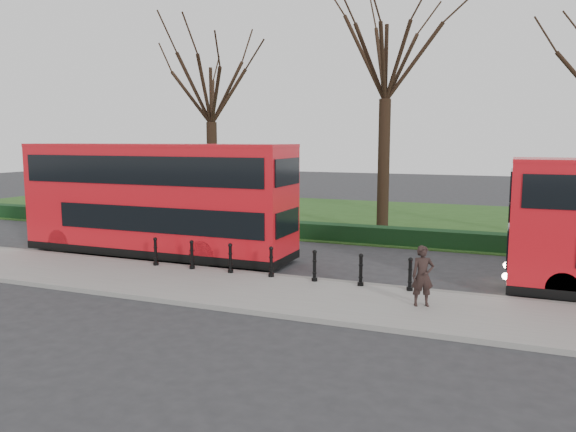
% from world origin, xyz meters
% --- Properties ---
extents(ground, '(120.00, 120.00, 0.00)m').
position_xyz_m(ground, '(0.00, 0.00, 0.00)').
color(ground, '#28282B').
rests_on(ground, ground).
extents(pavement, '(60.00, 4.00, 0.15)m').
position_xyz_m(pavement, '(0.00, -3.00, 0.07)').
color(pavement, gray).
rests_on(pavement, ground).
extents(kerb, '(60.00, 0.25, 0.16)m').
position_xyz_m(kerb, '(0.00, -1.00, 0.07)').
color(kerb, slate).
rests_on(kerb, ground).
extents(grass_verge, '(60.00, 18.00, 0.06)m').
position_xyz_m(grass_verge, '(0.00, 15.00, 0.03)').
color(grass_verge, '#244517').
rests_on(grass_verge, ground).
extents(hedge, '(60.00, 0.90, 0.80)m').
position_xyz_m(hedge, '(0.00, 6.80, 0.40)').
color(hedge, black).
rests_on(hedge, ground).
extents(yellow_line_outer, '(60.00, 0.10, 0.01)m').
position_xyz_m(yellow_line_outer, '(0.00, -0.70, 0.01)').
color(yellow_line_outer, yellow).
rests_on(yellow_line_outer, ground).
extents(yellow_line_inner, '(60.00, 0.10, 0.01)m').
position_xyz_m(yellow_line_inner, '(0.00, -0.50, 0.01)').
color(yellow_line_inner, yellow).
rests_on(yellow_line_inner, ground).
extents(tree_left, '(6.71, 6.71, 10.49)m').
position_xyz_m(tree_left, '(-8.00, 10.00, 7.62)').
color(tree_left, black).
rests_on(tree_left, ground).
extents(tree_mid, '(7.93, 7.93, 12.39)m').
position_xyz_m(tree_mid, '(2.00, 10.00, 9.01)').
color(tree_mid, black).
rests_on(tree_mid, ground).
extents(bollard_row, '(9.54, 0.15, 1.00)m').
position_xyz_m(bollard_row, '(0.71, -1.35, 0.65)').
color(bollard_row, black).
rests_on(bollard_row, pavement).
extents(bus_lead, '(11.59, 2.66, 4.61)m').
position_xyz_m(bus_lead, '(-5.31, 0.67, 2.32)').
color(bus_lead, red).
rests_on(bus_lead, ground).
extents(pedestrian, '(0.74, 0.62, 1.72)m').
position_xyz_m(pedestrian, '(6.00, -2.82, 1.01)').
color(pedestrian, black).
rests_on(pedestrian, pavement).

